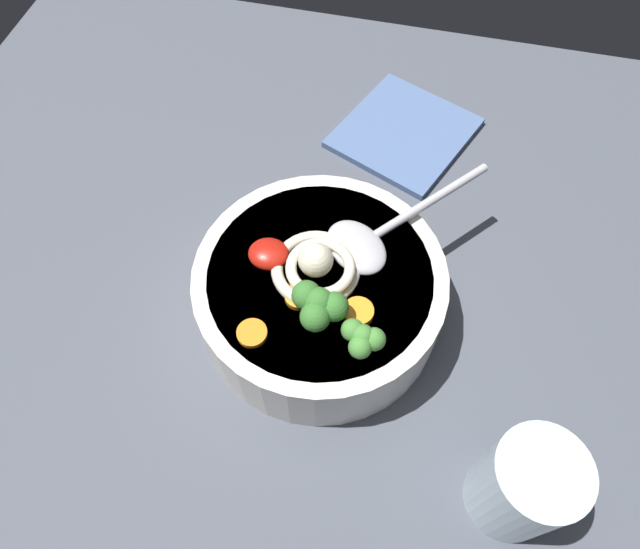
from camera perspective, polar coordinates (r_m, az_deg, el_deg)
table_slab at (r=55.36cm, az=-3.45°, el=-5.75°), size 91.77×91.77×3.46cm
soup_bowl at (r=51.06cm, az=0.00°, el=-1.94°), size 21.63×21.63×7.00cm
noodle_pile at (r=47.33cm, az=-0.30°, el=0.81°), size 8.22×8.06×3.30cm
soup_spoon at (r=49.27cm, az=4.89°, el=3.51°), size 13.79×15.26×1.60cm
chili_sauce_dollop at (r=48.47cm, az=-5.10°, el=2.04°), size 3.47×3.13×1.56cm
broccoli_floret_beside_noodles at (r=44.11cm, az=-0.14°, el=-3.08°), size 4.63×3.99×3.66cm
broccoli_floret_left at (r=43.62cm, az=4.21°, el=-6.30°), size 3.53×3.03×2.79cm
carrot_slice_center at (r=45.65cm, az=-6.74°, el=-5.79°), size 2.42×2.42×0.49cm
carrot_slice_extra_b at (r=46.82cm, az=-2.08°, el=-2.17°), size 2.37×2.37×0.55cm
carrot_slice_near_spoon at (r=46.08cm, az=3.80°, el=-3.74°), size 2.50×2.50×0.78cm
drinking_glass at (r=46.61cm, az=19.50°, el=-19.08°), size 6.67×6.67×9.75cm
folded_napkin at (r=68.05cm, az=8.32°, el=13.71°), size 17.46×17.94×0.80cm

